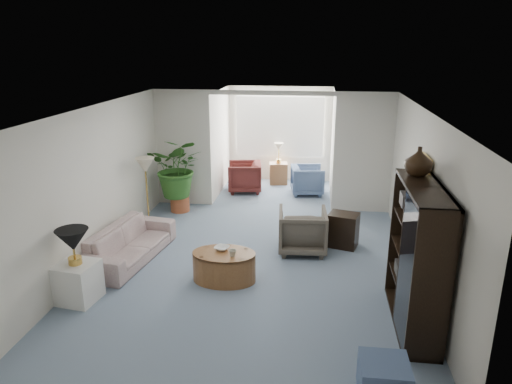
# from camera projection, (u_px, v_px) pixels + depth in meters

# --- Properties ---
(floor) EXTENTS (6.00, 6.00, 0.00)m
(floor) POSITION_uv_depth(u_px,v_px,m) (251.00, 270.00, 7.44)
(floor) COLOR gray
(floor) RESTS_ON ground
(sunroom_floor) EXTENTS (2.60, 2.60, 0.00)m
(sunroom_floor) POSITION_uv_depth(u_px,v_px,m) (275.00, 192.00, 11.32)
(sunroom_floor) COLOR gray
(sunroom_floor) RESTS_ON ground
(back_pier_left) EXTENTS (1.20, 0.12, 2.50)m
(back_pier_left) POSITION_uv_depth(u_px,v_px,m) (183.00, 148.00, 10.14)
(back_pier_left) COLOR silver
(back_pier_left) RESTS_ON ground
(back_pier_right) EXTENTS (1.20, 0.12, 2.50)m
(back_pier_right) POSITION_uv_depth(u_px,v_px,m) (363.00, 154.00, 9.66)
(back_pier_right) COLOR silver
(back_pier_right) RESTS_ON ground
(back_header) EXTENTS (2.60, 0.12, 0.10)m
(back_header) POSITION_uv_depth(u_px,v_px,m) (272.00, 93.00, 9.54)
(back_header) COLOR silver
(back_header) RESTS_ON back_pier_left
(window_pane) EXTENTS (2.20, 0.02, 1.50)m
(window_pane) POSITION_uv_depth(u_px,v_px,m) (280.00, 126.00, 11.92)
(window_pane) COLOR white
(window_blinds) EXTENTS (2.20, 0.02, 1.50)m
(window_blinds) POSITION_uv_depth(u_px,v_px,m) (280.00, 127.00, 11.89)
(window_blinds) COLOR white
(framed_picture) EXTENTS (0.04, 0.50, 0.40)m
(framed_picture) POSITION_uv_depth(u_px,v_px,m) (425.00, 173.00, 6.53)
(framed_picture) COLOR beige
(sofa) EXTENTS (1.02, 2.02, 0.57)m
(sofa) POSITION_uv_depth(u_px,v_px,m) (130.00, 243.00, 7.74)
(sofa) COLOR beige
(sofa) RESTS_ON ground
(end_table) EXTENTS (0.57, 0.57, 0.55)m
(end_table) POSITION_uv_depth(u_px,v_px,m) (78.00, 282.00, 6.49)
(end_table) COLOR white
(end_table) RESTS_ON ground
(table_lamp) EXTENTS (0.44, 0.44, 0.30)m
(table_lamp) POSITION_uv_depth(u_px,v_px,m) (73.00, 240.00, 6.30)
(table_lamp) COLOR black
(table_lamp) RESTS_ON end_table
(floor_lamp) EXTENTS (0.36, 0.36, 0.28)m
(floor_lamp) POSITION_uv_depth(u_px,v_px,m) (145.00, 165.00, 8.75)
(floor_lamp) COLOR beige
(floor_lamp) RESTS_ON ground
(coffee_table) EXTENTS (1.16, 1.16, 0.45)m
(coffee_table) POSITION_uv_depth(u_px,v_px,m) (224.00, 266.00, 7.06)
(coffee_table) COLOR brown
(coffee_table) RESTS_ON ground
(coffee_bowl) EXTENTS (0.26, 0.26, 0.05)m
(coffee_bowl) POSITION_uv_depth(u_px,v_px,m) (222.00, 248.00, 7.08)
(coffee_bowl) COLOR white
(coffee_bowl) RESTS_ON coffee_table
(coffee_cup) EXTENTS (0.13, 0.13, 0.10)m
(coffee_cup) POSITION_uv_depth(u_px,v_px,m) (233.00, 253.00, 6.86)
(coffee_cup) COLOR #B4B39E
(coffee_cup) RESTS_ON coffee_table
(wingback_chair) EXTENTS (0.85, 0.88, 0.75)m
(wingback_chair) POSITION_uv_depth(u_px,v_px,m) (302.00, 230.00, 8.02)
(wingback_chair) COLOR #5C5449
(wingback_chair) RESTS_ON ground
(side_table_dark) EXTENTS (0.59, 0.52, 0.60)m
(side_table_dark) POSITION_uv_depth(u_px,v_px,m) (343.00, 230.00, 8.24)
(side_table_dark) COLOR black
(side_table_dark) RESTS_ON ground
(entertainment_cabinet) EXTENTS (0.44, 1.64, 1.82)m
(entertainment_cabinet) POSITION_uv_depth(u_px,v_px,m) (417.00, 258.00, 5.77)
(entertainment_cabinet) COLOR black
(entertainment_cabinet) RESTS_ON ground
(cabinet_urn) EXTENTS (0.35, 0.35, 0.36)m
(cabinet_urn) POSITION_uv_depth(u_px,v_px,m) (419.00, 161.00, 5.92)
(cabinet_urn) COLOR black
(cabinet_urn) RESTS_ON entertainment_cabinet
(ottoman) EXTENTS (0.49, 0.49, 0.39)m
(ottoman) POSITION_uv_depth(u_px,v_px,m) (384.00, 379.00, 4.74)
(ottoman) COLOR #4B6081
(ottoman) RESTS_ON ground
(plant_pot) EXTENTS (0.40, 0.40, 0.32)m
(plant_pot) POSITION_uv_depth(u_px,v_px,m) (180.00, 204.00, 10.01)
(plant_pot) COLOR #A04F2E
(plant_pot) RESTS_ON ground
(house_plant) EXTENTS (1.14, 0.99, 1.27)m
(house_plant) POSITION_uv_depth(u_px,v_px,m) (178.00, 167.00, 9.77)
(house_plant) COLOR #2E6221
(house_plant) RESTS_ON plant_pot
(sunroom_chair_blue) EXTENTS (0.84, 0.82, 0.67)m
(sunroom_chair_blue) POSITION_uv_depth(u_px,v_px,m) (307.00, 180.00, 11.10)
(sunroom_chair_blue) COLOR #4B6081
(sunroom_chair_blue) RESTS_ON ground
(sunroom_chair_maroon) EXTENTS (0.89, 0.87, 0.72)m
(sunroom_chair_maroon) POSITION_uv_depth(u_px,v_px,m) (244.00, 177.00, 11.28)
(sunroom_chair_maroon) COLOR maroon
(sunroom_chair_maroon) RESTS_ON ground
(sunroom_table) EXTENTS (0.49, 0.40, 0.54)m
(sunroom_table) POSITION_uv_depth(u_px,v_px,m) (278.00, 173.00, 11.92)
(sunroom_table) COLOR brown
(sunroom_table) RESTS_ON ground
(shelf_clutter) EXTENTS (0.30, 1.12, 1.06)m
(shelf_clutter) POSITION_uv_depth(u_px,v_px,m) (413.00, 255.00, 5.78)
(shelf_clutter) COLOR #2E2B29
(shelf_clutter) RESTS_ON entertainment_cabinet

